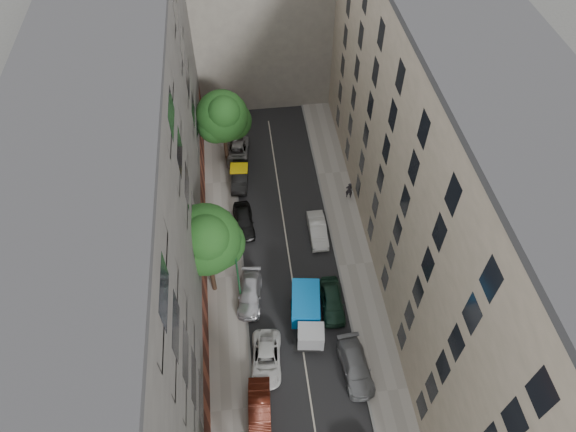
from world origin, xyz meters
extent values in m
plane|color=#4C4C49|center=(0.00, 0.00, 0.00)|extent=(120.00, 120.00, 0.00)
cube|color=black|center=(0.00, 0.00, 0.01)|extent=(8.00, 44.00, 0.02)
cube|color=gray|center=(-5.50, 0.00, 0.07)|extent=(3.00, 44.00, 0.15)
cube|color=gray|center=(5.50, 0.00, 0.07)|extent=(3.00, 44.00, 0.15)
cube|color=#4C4A47|center=(-11.00, 0.00, 10.00)|extent=(8.00, 44.00, 20.00)
cube|color=#B6A48E|center=(11.00, 0.00, 10.00)|extent=(8.00, 44.00, 20.00)
cube|color=gray|center=(0.00, 28.00, 9.00)|extent=(18.00, 12.00, 18.00)
cube|color=black|center=(0.60, -4.97, 0.53)|extent=(2.71, 5.41, 0.29)
cube|color=#A5A7AA|center=(0.60, -6.79, 1.39)|extent=(2.11, 1.79, 1.63)
cube|color=#0C7FE7|center=(0.60, -4.11, 1.54)|extent=(2.57, 3.72, 1.73)
cylinder|color=black|center=(-0.31, -6.79, 0.40)|extent=(0.27, 0.81, 0.81)
cylinder|color=black|center=(1.51, -6.79, 0.40)|extent=(0.27, 0.81, 0.81)
cylinder|color=black|center=(-0.31, -3.43, 0.40)|extent=(0.27, 0.81, 0.81)
cylinder|color=black|center=(1.51, -3.43, 0.40)|extent=(0.27, 0.81, 0.81)
imported|color=#4E1A0F|center=(-3.60, -11.40, 0.71)|extent=(1.78, 4.40, 1.42)
imported|color=silver|center=(-2.80, -7.80, 0.64)|extent=(2.58, 4.80, 1.28)
imported|color=silver|center=(-3.60, -2.20, 0.65)|extent=(2.45, 4.72, 1.31)
imported|color=black|center=(-3.60, 5.40, 0.73)|extent=(1.93, 4.38, 1.47)
imported|color=black|center=(-3.60, 11.00, 0.71)|extent=(1.91, 4.42, 1.42)
imported|color=#B4B4B9|center=(-3.60, 14.60, 0.64)|extent=(2.69, 4.85, 1.29)
imported|color=gray|center=(3.52, -9.22, 0.69)|extent=(2.26, 4.88, 1.38)
imported|color=#153022|center=(2.80, -3.67, 0.74)|extent=(1.93, 4.42, 1.48)
imported|color=silver|center=(2.80, 3.60, 0.69)|extent=(1.47, 4.18, 1.38)
cylinder|color=#382619|center=(-6.40, -1.00, 1.74)|extent=(0.36, 0.36, 3.17)
cylinder|color=#382619|center=(-6.40, -1.00, 4.46)|extent=(0.24, 0.24, 2.27)
sphere|color=#1B4818|center=(-6.40, -1.00, 6.68)|extent=(5.28, 5.28, 5.28)
sphere|color=#1B4818|center=(-5.50, -0.60, 5.59)|extent=(3.96, 3.96, 3.96)
sphere|color=#1B4818|center=(-7.10, -1.50, 6.05)|extent=(3.70, 3.70, 3.70)
sphere|color=#1B4818|center=(-6.20, -1.80, 7.86)|extent=(3.44, 3.44, 3.44)
cylinder|color=#382619|center=(-4.70, 14.00, 1.50)|extent=(0.36, 0.36, 2.71)
cylinder|color=#382619|center=(-4.70, 14.00, 3.82)|extent=(0.24, 0.24, 1.93)
sphere|color=#1B4818|center=(-4.70, 14.00, 5.72)|extent=(4.90, 4.90, 4.90)
sphere|color=#1B4818|center=(-3.80, 14.40, 4.79)|extent=(3.67, 3.67, 3.67)
sphere|color=#1B4818|center=(-5.40, 13.50, 5.18)|extent=(3.43, 3.43, 3.43)
sphere|color=#1B4818|center=(-4.50, 13.20, 6.72)|extent=(3.18, 3.18, 3.18)
cylinder|color=#1B5F31|center=(-4.34, -2.19, 3.39)|extent=(0.14, 0.14, 6.47)
sphere|color=silver|center=(-4.34, -2.19, 6.73)|extent=(0.36, 0.36, 0.36)
imported|color=black|center=(6.40, 7.64, 1.05)|extent=(0.74, 0.58, 1.79)
camera|label=1|loc=(-3.19, -24.08, 35.88)|focal=32.00mm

